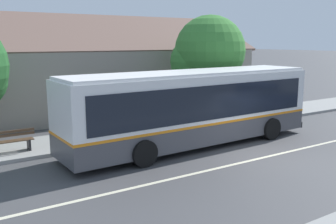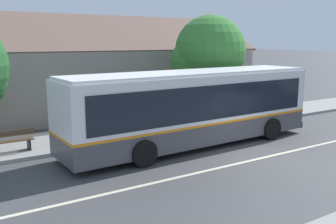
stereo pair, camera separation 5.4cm
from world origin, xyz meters
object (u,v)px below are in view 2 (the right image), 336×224
at_px(street_tree_primary, 206,54).
at_px(bus_stop_sign, 252,93).
at_px(bench_by_building, 9,142).
at_px(bench_down_street, 108,126).
at_px(transit_bus, 193,106).

distance_m(street_tree_primary, bus_stop_sign, 3.36).
bearing_deg(bus_stop_sign, street_tree_primary, 131.99).
height_order(bench_by_building, street_tree_primary, street_tree_primary).
bearing_deg(bench_down_street, bus_stop_sign, -7.23).
distance_m(bench_down_street, street_tree_primary, 7.22).
relative_size(transit_bus, street_tree_primary, 1.99).
bearing_deg(bench_down_street, bench_by_building, -172.60).
relative_size(street_tree_primary, bus_stop_sign, 2.46).
xyz_separation_m(bench_by_building, bench_down_street, (4.41, 0.57, -0.01)).
xyz_separation_m(bench_by_building, bus_stop_sign, (12.56, -0.46, 1.06)).
bearing_deg(bus_stop_sign, transit_bus, -159.30).
bearing_deg(street_tree_primary, bus_stop_sign, -48.01).
bearing_deg(bench_by_building, bench_down_street, 7.40).
height_order(transit_bus, bus_stop_sign, transit_bus).
distance_m(bench_by_building, bus_stop_sign, 12.61).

